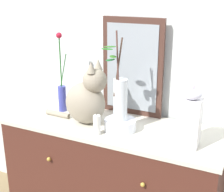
# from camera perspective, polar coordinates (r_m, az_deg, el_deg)

# --- Properties ---
(wall_back) EXTENTS (4.40, 0.08, 2.60)m
(wall_back) POSITION_cam_1_polar(r_m,az_deg,el_deg) (2.07, 3.86, 10.39)
(wall_back) COLOR silver
(wall_back) RESTS_ON ground_plane
(sideboard) EXTENTS (1.33, 0.50, 0.82)m
(sideboard) POSITION_cam_1_polar(r_m,az_deg,el_deg) (2.12, -0.00, -15.26)
(sideboard) COLOR #47231A
(sideboard) RESTS_ON ground_plane
(mirror_leaning) EXTENTS (0.40, 0.03, 0.61)m
(mirror_leaning) POSITION_cam_1_polar(r_m,az_deg,el_deg) (2.00, 3.64, 5.08)
(mirror_leaning) COLOR #432820
(mirror_leaning) RESTS_ON sideboard
(cat_sitting) EXTENTS (0.44, 0.20, 0.39)m
(cat_sitting) POSITION_cam_1_polar(r_m,az_deg,el_deg) (1.89, -4.48, -0.43)
(cat_sitting) COLOR gray
(cat_sitting) RESTS_ON sideboard
(vase_slim_green) EXTENTS (0.07, 0.05, 0.51)m
(vase_slim_green) POSITION_cam_1_polar(r_m,az_deg,el_deg) (2.11, -8.88, 0.82)
(vase_slim_green) COLOR #383E95
(vase_slim_green) RESTS_ON sideboard
(bowl_porcelain) EXTENTS (0.18, 0.18, 0.06)m
(bowl_porcelain) POSITION_cam_1_polar(r_m,az_deg,el_deg) (1.84, 1.44, -5.15)
(bowl_porcelain) COLOR white
(bowl_porcelain) RESTS_ON sideboard
(vase_glass_clear) EXTENTS (0.17, 0.13, 0.50)m
(vase_glass_clear) POSITION_cam_1_polar(r_m,az_deg,el_deg) (1.78, 1.40, -0.20)
(vase_glass_clear) COLOR silver
(vase_glass_clear) RESTS_ON bowl_porcelain
(jar_lidded_porcelain) EXTENTS (0.10, 0.10, 0.33)m
(jar_lidded_porcelain) POSITION_cam_1_polar(r_m,az_deg,el_deg) (1.67, 13.72, -3.89)
(jar_lidded_porcelain) COLOR white
(jar_lidded_porcelain) RESTS_ON sideboard
(candle_pillar) EXTENTS (0.04, 0.04, 0.12)m
(candle_pillar) POSITION_cam_1_polar(r_m,az_deg,el_deg) (1.78, -2.70, -5.16)
(candle_pillar) COLOR silver
(candle_pillar) RESTS_ON sideboard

